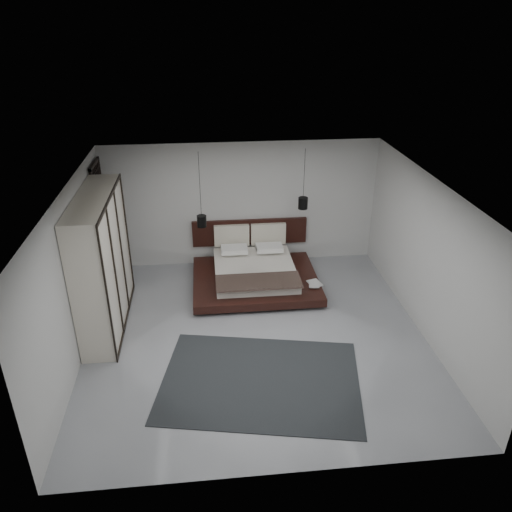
{
  "coord_description": "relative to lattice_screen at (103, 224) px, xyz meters",
  "views": [
    {
      "loc": [
        -0.8,
        -7.38,
        5.33
      ],
      "look_at": [
        0.12,
        1.2,
        1.01
      ],
      "focal_mm": 35.0,
      "sensor_mm": 36.0,
      "label": 1
    }
  ],
  "objects": [
    {
      "name": "pendant_right",
      "position": [
        4.18,
        -0.14,
        0.34
      ],
      "size": [
        0.2,
        0.2,
        1.28
      ],
      "color": "black",
      "rests_on": "ceiling"
    },
    {
      "name": "lattice_screen",
      "position": [
        0.0,
        0.0,
        0.0
      ],
      "size": [
        0.05,
        0.9,
        2.6
      ],
      "primitive_type": "cube",
      "color": "black",
      "rests_on": "floor"
    },
    {
      "name": "wall_left",
      "position": [
        -0.05,
        -2.45,
        0.1
      ],
      "size": [
        0.0,
        6.0,
        6.0
      ],
      "primitive_type": "plane",
      "rotation": [
        1.57,
        0.0,
        1.57
      ],
      "color": "#B9B9B7",
      "rests_on": "floor"
    },
    {
      "name": "wardrobe",
      "position": [
        0.25,
        -1.69,
        -0.05
      ],
      "size": [
        0.6,
        2.54,
        2.49
      ],
      "color": "beige",
      "rests_on": "floor"
    },
    {
      "name": "floor",
      "position": [
        2.95,
        -2.45,
        -1.3
      ],
      "size": [
        6.0,
        6.0,
        0.0
      ],
      "primitive_type": "plane",
      "color": "#93959B",
      "rests_on": "ground"
    },
    {
      "name": "book_upper",
      "position": [
        4.16,
        -1.19,
        -1.02
      ],
      "size": [
        0.26,
        0.32,
        0.02
      ],
      "primitive_type": "imported",
      "rotation": [
        0.0,
        0.0,
        -0.2
      ],
      "color": "#99724C",
      "rests_on": "book_lower"
    },
    {
      "name": "wall_back",
      "position": [
        2.95,
        0.55,
        0.1
      ],
      "size": [
        6.0,
        0.0,
        6.0
      ],
      "primitive_type": "plane",
      "rotation": [
        1.57,
        0.0,
        0.0
      ],
      "color": "#B9B9B7",
      "rests_on": "floor"
    },
    {
      "name": "wall_right",
      "position": [
        5.95,
        -2.45,
        0.1
      ],
      "size": [
        0.0,
        6.0,
        6.0
      ],
      "primitive_type": "plane",
      "rotation": [
        1.57,
        0.0,
        -1.57
      ],
      "color": "#B9B9B7",
      "rests_on": "floor"
    },
    {
      "name": "wall_front",
      "position": [
        2.95,
        -5.45,
        0.1
      ],
      "size": [
        6.0,
        0.0,
        6.0
      ],
      "primitive_type": "plane",
      "rotation": [
        -1.57,
        0.0,
        0.0
      ],
      "color": "#B9B9B7",
      "rests_on": "floor"
    },
    {
      "name": "book_lower",
      "position": [
        4.18,
        -1.16,
        -1.04
      ],
      "size": [
        0.32,
        0.38,
        0.03
      ],
      "primitive_type": "imported",
      "rotation": [
        0.0,
        0.0,
        0.29
      ],
      "color": "#99724C",
      "rests_on": "bed"
    },
    {
      "name": "ceiling",
      "position": [
        2.95,
        -2.45,
        1.5
      ],
      "size": [
        6.0,
        6.0,
        0.0
      ],
      "primitive_type": "plane",
      "rotation": [
        3.14,
        0.0,
        0.0
      ],
      "color": "white",
      "rests_on": "wall_back"
    },
    {
      "name": "rug",
      "position": [
        2.88,
        -3.67,
        -1.29
      ],
      "size": [
        3.49,
        2.79,
        0.01
      ],
      "primitive_type": "cube",
      "rotation": [
        0.0,
        0.0,
        -0.2
      ],
      "color": "black",
      "rests_on": "floor"
    },
    {
      "name": "bed",
      "position": [
        3.11,
        -0.53,
        -1.02
      ],
      "size": [
        2.6,
        2.32,
        1.05
      ],
      "color": "black",
      "rests_on": "floor"
    },
    {
      "name": "pendant_left",
      "position": [
        2.05,
        -0.14,
        0.03
      ],
      "size": [
        0.2,
        0.2,
        1.59
      ],
      "color": "black",
      "rests_on": "ceiling"
    }
  ]
}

